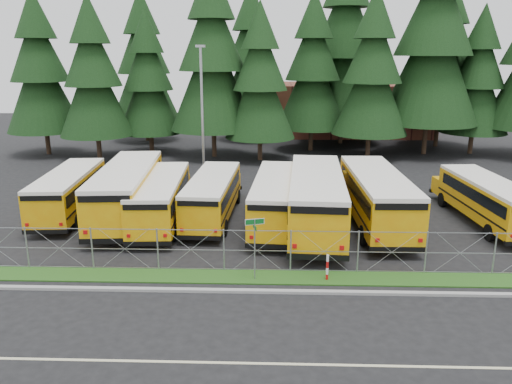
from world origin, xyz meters
TOP-DOWN VIEW (x-y plane):
  - ground at (0.00, 0.00)m, footprint 120.00×120.00m
  - curb at (0.00, -3.10)m, footprint 50.00×0.25m
  - grass_verge at (0.00, -1.70)m, footprint 50.00×1.40m
  - road_lane_line at (0.00, -8.00)m, footprint 50.00×0.12m
  - chainlink_fence at (0.00, -1.00)m, footprint 44.00×0.10m
  - brick_building at (6.00, 40.00)m, footprint 22.00×10.00m
  - bus_0 at (-14.14, 7.10)m, footprint 3.23×10.35m
  - bus_1 at (-10.40, 6.50)m, footprint 3.79×12.24m
  - bus_2 at (-8.24, 5.68)m, footprint 3.05×10.53m
  - bus_3 at (-5.33, 6.45)m, footprint 2.86×10.16m
  - bus_4 at (-1.57, 5.63)m, footprint 3.28×10.87m
  - bus_5 at (0.60, 4.93)m, footprint 3.68×12.51m
  - bus_6 at (4.04, 5.78)m, footprint 2.98×11.82m
  - bus_east at (10.43, 6.18)m, footprint 3.14×10.17m
  - street_sign at (-2.58, -1.91)m, footprint 0.81×0.54m
  - striped_bollard at (0.56, -1.87)m, footprint 0.11×0.11m
  - light_standard at (-7.15, 15.70)m, footprint 0.70×0.35m
  - conifer_0 at (-23.83, 25.77)m, footprint 6.98×6.98m
  - conifer_1 at (-18.15, 23.94)m, footprint 6.67×6.67m
  - conifer_2 at (-13.81, 26.62)m, footprint 6.15×6.15m
  - conifer_3 at (-7.40, 25.07)m, footprint 8.01×8.01m
  - conifer_4 at (-3.00, 23.66)m, footprint 6.36×6.36m
  - conifer_5 at (2.05, 28.60)m, footprint 7.02×7.02m
  - conifer_6 at (7.17, 24.95)m, footprint 6.95×6.95m
  - conifer_7 at (13.04, 26.99)m, footprint 9.32×9.32m
  - conifer_8 at (17.68, 27.40)m, footprint 6.36×6.36m
  - conifer_10 at (-16.02, 33.98)m, footprint 7.41×7.41m
  - conifer_11 at (-4.30, 35.16)m, footprint 7.66×7.66m
  - conifer_12 at (5.63, 32.86)m, footprint 9.06×9.06m
  - conifer_13 at (15.52, 31.27)m, footprint 7.94×7.94m

SIDE VIEW (x-z plane):
  - ground at x=0.00m, z-range 0.00..0.00m
  - road_lane_line at x=0.00m, z-range 0.00..0.01m
  - grass_verge at x=0.00m, z-range 0.00..0.06m
  - curb at x=0.00m, z-range 0.00..0.12m
  - striped_bollard at x=0.56m, z-range 0.00..1.20m
  - chainlink_fence at x=0.00m, z-range 0.00..2.00m
  - bus_east at x=10.43m, z-range 0.00..2.63m
  - bus_3 at x=-5.33m, z-range 0.00..2.64m
  - bus_0 at x=-14.14m, z-range 0.00..2.67m
  - bus_2 at x=-8.24m, z-range 0.00..2.73m
  - bus_4 at x=-1.57m, z-range 0.00..2.81m
  - bus_6 at x=4.04m, z-range 0.00..3.09m
  - bus_1 at x=-10.40m, z-range 0.00..3.16m
  - bus_5 at x=0.60m, z-range 0.00..3.24m
  - street_sign at x=-2.58m, z-range 0.63..3.44m
  - brick_building at x=6.00m, z-range 0.00..6.00m
  - light_standard at x=-7.15m, z-range 0.43..10.57m
  - conifer_2 at x=-13.81m, z-range 0.00..13.61m
  - conifer_8 at x=17.68m, z-range 0.00..14.06m
  - conifer_4 at x=-3.00m, z-range 0.00..14.06m
  - conifer_1 at x=-18.15m, z-range 0.00..14.75m
  - conifer_6 at x=7.17m, z-range 0.00..15.36m
  - conifer_0 at x=-23.83m, z-range 0.00..15.44m
  - conifer_5 at x=2.05m, z-range 0.00..15.52m
  - conifer_10 at x=-16.02m, z-range 0.00..16.38m
  - conifer_11 at x=-4.30m, z-range 0.00..16.95m
  - conifer_13 at x=15.52m, z-range 0.00..17.57m
  - conifer_3 at x=-7.40m, z-range 0.00..17.71m
  - conifer_12 at x=5.63m, z-range 0.00..20.04m
  - conifer_7 at x=13.04m, z-range 0.00..20.61m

